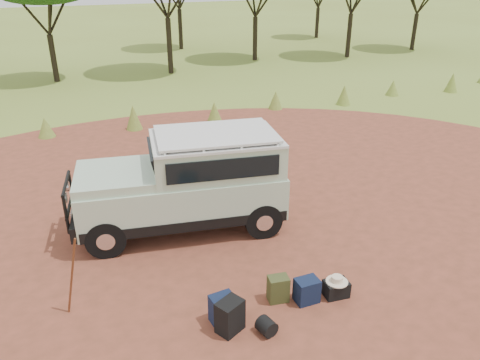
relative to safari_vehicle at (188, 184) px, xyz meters
name	(u,v)px	position (x,y,z in m)	size (l,w,h in m)	color
ground	(225,251)	(0.35, -1.25, -1.08)	(140.00, 140.00, 0.00)	olive
dirt_clearing	(225,250)	(0.35, -1.25, -1.08)	(23.00, 23.00, 0.01)	brown
grass_fringe	(138,119)	(0.47, 7.42, -0.68)	(36.60, 1.60, 0.90)	olive
safari_vehicle	(188,184)	(0.00, 0.00, 0.00)	(4.84, 2.62, 2.24)	#A6BEA2
walking_staff	(72,277)	(-2.71, -2.02, -0.32)	(0.04, 0.04, 1.54)	brown
backpack_black	(230,316)	(-0.46, -3.49, -0.79)	(0.43, 0.32, 0.59)	black
backpack_navy	(222,309)	(-0.50, -3.23, -0.82)	(0.40, 0.29, 0.52)	#101B34
backpack_olive	(278,289)	(0.62, -3.13, -0.83)	(0.36, 0.26, 0.50)	#3A411E
duffel_navy	(307,291)	(1.08, -3.36, -0.85)	(0.41, 0.31, 0.46)	#101B34
hard_case	(336,289)	(1.65, -3.45, -0.92)	(0.44, 0.31, 0.31)	black
stuff_sack	(267,326)	(0.06, -3.79, -0.94)	(0.28, 0.28, 0.28)	black
safari_hat	(337,280)	(1.65, -3.45, -0.73)	(0.40, 0.40, 0.12)	beige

